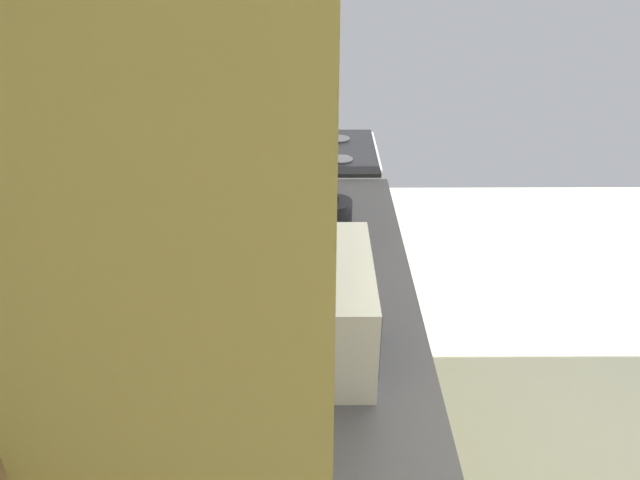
% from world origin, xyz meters
% --- Properties ---
extents(wall_back, '(3.80, 0.12, 2.60)m').
position_xyz_m(wall_back, '(0.00, 1.57, 1.30)').
color(wall_back, beige).
rests_on(wall_back, ground_plane).
extents(upper_cabinets, '(1.70, 0.31, 0.68)m').
position_xyz_m(upper_cabinets, '(-0.37, 1.36, 1.90)').
color(upper_cabinets, '#CBBF6A').
extents(oven_range, '(0.69, 0.64, 1.07)m').
position_xyz_m(oven_range, '(1.43, 1.20, 0.46)').
color(oven_range, '#B7BABF').
rests_on(oven_range, ground_plane).
extents(microwave, '(0.50, 0.34, 0.29)m').
position_xyz_m(microwave, '(-0.16, 1.22, 1.04)').
color(microwave, white).
rests_on(microwave, counter_run).
extents(kettle, '(0.20, 0.15, 0.15)m').
position_xyz_m(kettle, '(0.59, 1.14, 0.95)').
color(kettle, black).
rests_on(kettle, counter_run).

